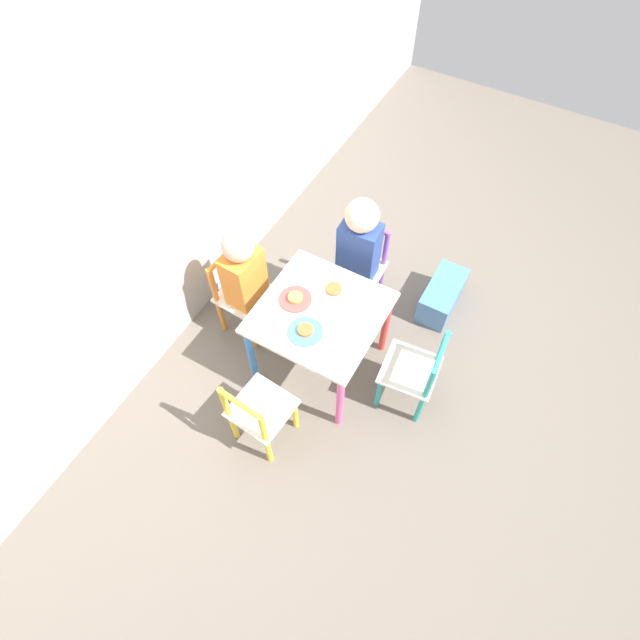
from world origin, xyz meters
The scene contains 13 objects.
ground_plane centered at (0.00, 0.00, 0.00)m, with size 6.00×6.00×0.00m, color #6B6056.
house_wall centered at (0.00, 0.81, 1.30)m, with size 6.00×0.06×2.60m.
kids_table centered at (0.00, 0.00, 0.41)m, with size 0.57×0.57×0.49m.
chair_purple centered at (0.50, 0.03, 0.26)m, with size 0.27×0.27×0.52m.
chair_orange centered at (0.03, 0.50, 0.26)m, with size 0.27×0.27×0.52m.
chair_yellow centered at (-0.49, 0.04, 0.26)m, with size 0.28×0.28×0.52m.
chair_teal centered at (0.05, -0.49, 0.26)m, with size 0.28×0.28×0.52m.
child_right centered at (0.44, 0.03, 0.48)m, with size 0.22×0.21×0.79m.
child_back centered at (0.02, 0.43, 0.44)m, with size 0.21×0.22×0.74m.
plate_right centered at (0.13, 0.00, 0.50)m, with size 0.17×0.17×0.03m.
plate_back centered at (0.00, 0.13, 0.50)m, with size 0.16×0.16×0.03m.
plate_left centered at (-0.13, 0.00, 0.50)m, with size 0.16×0.16×0.03m.
storage_bin centered at (0.68, -0.42, 0.09)m, with size 0.36×0.17×0.19m.
Camera 1 is at (-1.15, -0.65, 2.39)m, focal length 28.00 mm.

